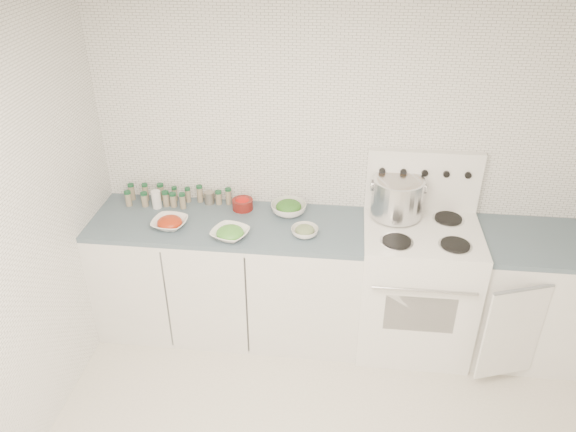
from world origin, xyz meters
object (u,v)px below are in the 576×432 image
object	(u,v)px
stove	(415,283)
bowl_tomato	(170,223)
bowl_snowpea	(230,233)
stock_pot	(397,196)

from	to	relation	value
stove	bowl_tomato	bearing A→B (deg)	-176.61
bowl_snowpea	stock_pot	bearing A→B (deg)	17.74
stock_pot	bowl_snowpea	world-z (taller)	stock_pot
stock_pot	bowl_tomato	distance (m)	1.53
stock_pot	bowl_snowpea	xyz separation A→B (m)	(-1.07, -0.34, -0.15)
stock_pot	bowl_snowpea	distance (m)	1.13
stock_pot	bowl_tomato	size ratio (longest dim) A/B	1.43
stove	bowl_tomato	world-z (taller)	stove
bowl_tomato	stock_pot	bearing A→B (deg)	9.79
stock_pot	bowl_tomato	world-z (taller)	stock_pot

